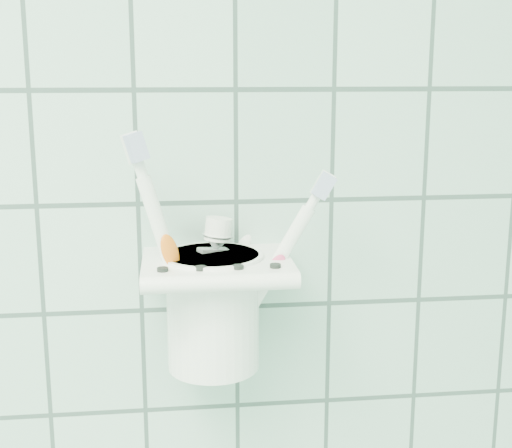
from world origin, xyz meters
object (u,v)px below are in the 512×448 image
cup (213,307)px  toothbrush_pink (202,248)px  toothpaste_tube (203,277)px  holder_bracket (217,268)px  toothbrush_orange (219,255)px  toothbrush_blue (202,258)px

cup → toothbrush_pink: bearing=-118.8°
toothbrush_pink → toothpaste_tube: toothbrush_pink is taller
holder_bracket → cup: same height
cup → toothbrush_orange: 0.05m
toothbrush_pink → toothbrush_orange: toothbrush_pink is taller
toothbrush_pink → toothpaste_tube: 0.05m
holder_bracket → toothbrush_blue: size_ratio=0.73×
cup → toothpaste_tube: 0.03m
toothbrush_blue → toothpaste_tube: (0.00, 0.00, -0.02)m
toothbrush_pink → toothbrush_orange: 0.02m
holder_bracket → toothbrush_pink: (-0.01, -0.01, 0.02)m
toothbrush_blue → toothpaste_tube: 0.02m
toothbrush_blue → toothbrush_orange: (0.01, -0.02, 0.01)m
toothpaste_tube → toothbrush_pink: bearing=-119.0°
cup → toothbrush_pink: (-0.01, -0.02, 0.06)m
holder_bracket → cup: size_ratio=1.23×
toothbrush_orange → toothpaste_tube: (-0.01, 0.02, -0.03)m
cup → toothpaste_tube: (-0.01, 0.01, 0.03)m
toothbrush_blue → toothbrush_orange: 0.02m
toothbrush_blue → cup: bearing=-24.0°
holder_bracket → toothpaste_tube: size_ratio=0.99×
toothbrush_pink → toothbrush_blue: toothbrush_pink is taller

